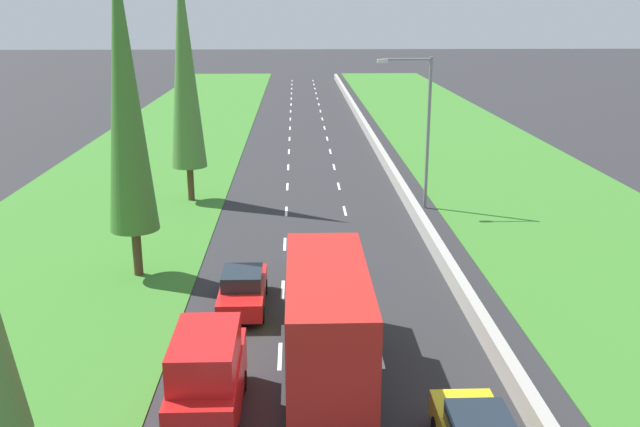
{
  "coord_description": "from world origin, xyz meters",
  "views": [
    {
      "loc": [
        -1.1,
        -0.83,
        11.64
      ],
      "look_at": [
        0.22,
        37.79,
        0.21
      ],
      "focal_mm": 39.03,
      "sensor_mm": 36.0,
      "label": 1
    }
  ],
  "objects_px": {
    "red_box_truck_centre_lane": "(326,319)",
    "poplar_tree_third": "(184,64)",
    "street_light_mast": "(423,122)",
    "red_sedan_left_lane": "(243,289)",
    "maroon_sedan_centre_lane": "(318,264)",
    "red_van_left_lane": "(208,377)",
    "poplar_tree_second": "(125,91)"
  },
  "relations": [
    {
      "from": "red_van_left_lane",
      "to": "poplar_tree_third",
      "type": "relative_size",
      "value": 0.33
    },
    {
      "from": "red_van_left_lane",
      "to": "red_sedan_left_lane",
      "type": "bearing_deg",
      "value": 86.91
    },
    {
      "from": "red_van_left_lane",
      "to": "street_light_mast",
      "type": "height_order",
      "value": "street_light_mast"
    },
    {
      "from": "street_light_mast",
      "to": "red_box_truck_centre_lane",
      "type": "bearing_deg",
      "value": -107.91
    },
    {
      "from": "red_sedan_left_lane",
      "to": "poplar_tree_second",
      "type": "height_order",
      "value": "poplar_tree_second"
    },
    {
      "from": "poplar_tree_third",
      "to": "maroon_sedan_centre_lane",
      "type": "bearing_deg",
      "value": -61.32
    },
    {
      "from": "red_sedan_left_lane",
      "to": "poplar_tree_third",
      "type": "height_order",
      "value": "poplar_tree_third"
    },
    {
      "from": "red_box_truck_centre_lane",
      "to": "red_sedan_left_lane",
      "type": "height_order",
      "value": "red_box_truck_centre_lane"
    },
    {
      "from": "poplar_tree_second",
      "to": "poplar_tree_third",
      "type": "bearing_deg",
      "value": 87.5
    },
    {
      "from": "red_box_truck_centre_lane",
      "to": "poplar_tree_third",
      "type": "height_order",
      "value": "poplar_tree_third"
    },
    {
      "from": "red_box_truck_centre_lane",
      "to": "street_light_mast",
      "type": "bearing_deg",
      "value": 72.09
    },
    {
      "from": "poplar_tree_third",
      "to": "street_light_mast",
      "type": "height_order",
      "value": "poplar_tree_third"
    },
    {
      "from": "red_van_left_lane",
      "to": "maroon_sedan_centre_lane",
      "type": "xyz_separation_m",
      "value": [
        3.54,
        10.68,
        -0.59
      ]
    },
    {
      "from": "red_box_truck_centre_lane",
      "to": "street_light_mast",
      "type": "xyz_separation_m",
      "value": [
        6.53,
        20.2,
        3.05
      ]
    },
    {
      "from": "red_van_left_lane",
      "to": "street_light_mast",
      "type": "bearing_deg",
      "value": 65.73
    },
    {
      "from": "maroon_sedan_centre_lane",
      "to": "poplar_tree_second",
      "type": "distance_m",
      "value": 11.09
    },
    {
      "from": "poplar_tree_third",
      "to": "street_light_mast",
      "type": "distance_m",
      "value": 14.6
    },
    {
      "from": "maroon_sedan_centre_lane",
      "to": "poplar_tree_second",
      "type": "height_order",
      "value": "poplar_tree_second"
    },
    {
      "from": "red_sedan_left_lane",
      "to": "street_light_mast",
      "type": "bearing_deg",
      "value": 56.16
    },
    {
      "from": "red_box_truck_centre_lane",
      "to": "red_van_left_lane",
      "type": "bearing_deg",
      "value": -149.27
    },
    {
      "from": "red_box_truck_centre_lane",
      "to": "red_sedan_left_lane",
      "type": "bearing_deg",
      "value": 117.89
    },
    {
      "from": "poplar_tree_second",
      "to": "street_light_mast",
      "type": "bearing_deg",
      "value": 35.92
    },
    {
      "from": "red_van_left_lane",
      "to": "maroon_sedan_centre_lane",
      "type": "distance_m",
      "value": 11.27
    },
    {
      "from": "street_light_mast",
      "to": "red_van_left_lane",
      "type": "bearing_deg",
      "value": -114.27
    },
    {
      "from": "red_sedan_left_lane",
      "to": "poplar_tree_third",
      "type": "relative_size",
      "value": 0.3
    },
    {
      "from": "red_van_left_lane",
      "to": "street_light_mast",
      "type": "distance_m",
      "value": 24.76
    },
    {
      "from": "red_box_truck_centre_lane",
      "to": "red_sedan_left_lane",
      "type": "relative_size",
      "value": 2.09
    },
    {
      "from": "red_sedan_left_lane",
      "to": "maroon_sedan_centre_lane",
      "type": "bearing_deg",
      "value": 41.31
    },
    {
      "from": "maroon_sedan_centre_lane",
      "to": "red_sedan_left_lane",
      "type": "bearing_deg",
      "value": -138.69
    },
    {
      "from": "red_van_left_lane",
      "to": "poplar_tree_second",
      "type": "xyz_separation_m",
      "value": [
        -4.57,
        11.7,
        6.9
      ]
    },
    {
      "from": "red_van_left_lane",
      "to": "street_light_mast",
      "type": "xyz_separation_m",
      "value": [
        10.05,
        22.3,
        3.83
      ]
    },
    {
      "from": "red_van_left_lane",
      "to": "red_sedan_left_lane",
      "type": "xyz_separation_m",
      "value": [
        0.43,
        7.94,
        -0.59
      ]
    }
  ]
}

